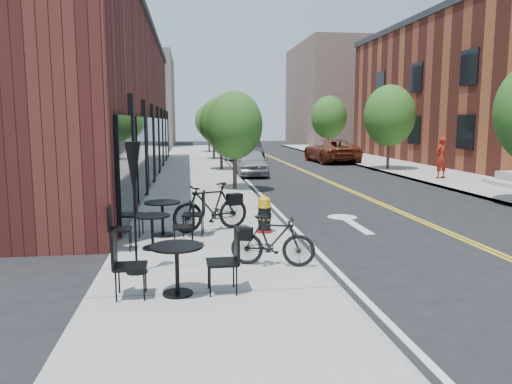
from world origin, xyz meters
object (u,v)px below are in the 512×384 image
parked_car_c (239,148)px  parked_car_a (252,163)px  fire_hydrant (264,215)px  bistro_set_a (177,262)px  bistro_set_c (163,214)px  bicycle_left (211,207)px  bistro_set_b (152,227)px  parked_car_far (331,151)px  parked_car_b (248,151)px  pedestrian (441,158)px  patio_umbrella (134,180)px  bicycle_right (273,241)px

parked_car_c → parked_car_a: bearing=-92.4°
fire_hydrant → parked_car_c: 25.44m
bistro_set_a → bistro_set_c: (-0.42, 4.06, 0.02)m
bicycle_left → bistro_set_b: bicycle_left is taller
bistro_set_b → parked_car_far: size_ratio=0.31×
parked_car_b → pedestrian: (7.64, -11.69, 0.30)m
bistro_set_c → bicycle_left: bearing=24.4°
parked_car_c → parked_car_far: bearing=-35.7°
parked_car_b → pedestrian: size_ratio=2.47×
bistro_set_b → parked_car_a: 15.39m
fire_hydrant → pedestrian: pedestrian is taller
parked_car_c → pedestrian: pedestrian is taller
patio_umbrella → parked_car_a: 17.06m
parked_car_c → parked_car_b: bearing=-85.8°
bicycle_right → bistro_set_b: bearing=72.5°
bistro_set_a → pedestrian: pedestrian is taller
patio_umbrella → parked_car_far: size_ratio=0.41×
bicycle_left → parked_car_far: bearing=135.3°
parked_car_a → pedestrian: pedestrian is taller
parked_car_a → parked_car_b: size_ratio=0.82×
parked_car_c → pedestrian: 17.12m
bistro_set_b → pedestrian: (12.38, 11.42, 0.49)m
fire_hydrant → pedestrian: 14.16m
patio_umbrella → pedestrian: patio_umbrella is taller
bicycle_left → parked_car_c: 25.25m
bistro_set_a → parked_car_far: bearing=67.6°
patio_umbrella → pedestrian: size_ratio=1.19×
bistro_set_c → parked_car_b: 22.39m
pedestrian → bistro_set_a: bearing=29.5°
bicycle_right → parked_car_a: (1.70, 16.41, 0.07)m
patio_umbrella → parked_car_b: (4.91, 24.76, -0.98)m
bicycle_right → bistro_set_b: size_ratio=0.90×
bistro_set_b → bistro_set_c: size_ratio=0.89×
bicycle_right → parked_car_far: (8.05, 23.95, 0.19)m
bicycle_left → parked_car_c: size_ratio=0.35×
bistro_set_b → parked_car_b: (4.74, 23.11, 0.19)m
bistro_set_a → patio_umbrella: bearing=119.7°
bistro_set_a → parked_car_far: (9.75, 25.27, 0.15)m
parked_car_far → fire_hydrant: bearing=67.5°
bicycle_right → parked_car_c: (2.23, 28.16, 0.22)m
parked_car_a → bistro_set_a: bearing=-97.2°
parked_car_a → bistro_set_b: bearing=-101.3°
parked_car_a → parked_car_far: parked_car_far is taller
parked_car_c → parked_car_far: size_ratio=1.00×
fire_hydrant → parked_car_b: size_ratio=0.19×
fire_hydrant → bicycle_left: 1.31m
bicycle_right → parked_car_a: size_ratio=0.40×
bicycle_left → parked_car_b: bearing=149.7°
parked_car_c → pedestrian: size_ratio=2.91×
bistro_set_c → parked_car_a: (3.82, 13.67, 0.02)m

